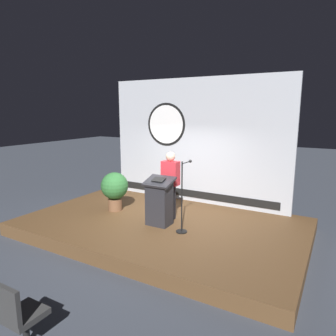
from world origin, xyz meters
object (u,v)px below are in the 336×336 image
Objects in this scene: podium at (159,202)px; microphone_stand at (183,207)px; potted_plant at (115,188)px; speaker_person at (170,185)px; audience_chair_left at (18,312)px.

microphone_stand is (0.65, -0.10, 0.02)m from podium.
potted_plant is (-1.54, 0.30, 0.07)m from podium.
podium is 1.11× the size of potted_plant.
speaker_person is at bearing 137.40° from microphone_stand.
audience_chair_left is at bearing -85.88° from podium.
potted_plant is 4.41m from audience_chair_left.
podium is 0.72× the size of microphone_stand.
speaker_person is 1.05× the size of microphone_stand.
microphone_stand reaches higher than potted_plant.
speaker_person is 4.24m from audience_chair_left.
podium is 0.66m from microphone_stand.
speaker_person is at bearing 93.36° from audience_chair_left.
microphone_stand reaches higher than podium.
speaker_person reaches higher than microphone_stand.
podium is at bearing -92.52° from speaker_person.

